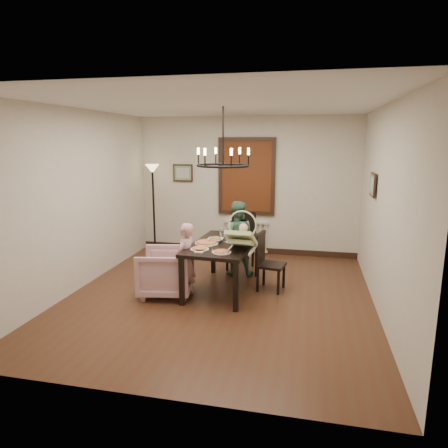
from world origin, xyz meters
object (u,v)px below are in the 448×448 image
at_px(drinking_glass, 227,239).
at_px(chair_far, 240,241).
at_px(chair_right, 271,262).
at_px(armchair, 165,272).
at_px(elderly_woman, 186,266).
at_px(dining_table, 223,248).
at_px(floor_lamp, 154,210).
at_px(baby_bouncer, 242,237).
at_px(seated_man, 236,244).

bearing_deg(drinking_glass, chair_far, 88.54).
distance_m(chair_right, armchair, 1.65).
relative_size(chair_right, elderly_woman, 0.98).
bearing_deg(dining_table, elderly_woman, -139.03).
xyz_separation_m(chair_right, floor_lamp, (-2.63, 1.70, 0.44)).
relative_size(chair_right, baby_bouncer, 1.51).
bearing_deg(dining_table, chair_far, 89.35).
bearing_deg(seated_man, chair_right, 131.60).
relative_size(dining_table, chair_right, 1.82).
xyz_separation_m(baby_bouncer, floor_lamp, (-2.24, 2.21, -0.06)).
xyz_separation_m(chair_right, baby_bouncer, (-0.39, -0.51, 0.50)).
bearing_deg(drinking_glass, chair_right, 11.28).
xyz_separation_m(chair_far, armchair, (-0.89, -1.49, -0.17)).
relative_size(baby_bouncer, floor_lamp, 0.34).
xyz_separation_m(dining_table, chair_right, (0.74, 0.16, -0.22)).
distance_m(dining_table, floor_lamp, 2.66).
distance_m(dining_table, elderly_woman, 0.66).
relative_size(chair_far, drinking_glass, 8.45).
distance_m(dining_table, baby_bouncer, 0.57).
distance_m(elderly_woman, floor_lamp, 2.67).
distance_m(chair_far, drinking_glass, 1.12).
xyz_separation_m(chair_far, chair_right, (0.66, -0.95, -0.07)).
relative_size(armchair, drinking_glass, 6.37).
bearing_deg(armchair, dining_table, 105.51).
bearing_deg(dining_table, drinking_glass, 23.99).
bearing_deg(chair_right, elderly_woman, 123.69).
bearing_deg(armchair, floor_lamp, -164.01).
relative_size(elderly_woman, drinking_glass, 7.53).
distance_m(chair_far, baby_bouncer, 1.54).
xyz_separation_m(elderly_woman, floor_lamp, (-1.40, 2.23, 0.43)).
xyz_separation_m(chair_right, armchair, (-1.55, -0.54, -0.10)).
distance_m(elderly_woman, baby_bouncer, 0.98).
bearing_deg(chair_far, baby_bouncer, -73.38).
bearing_deg(armchair, chair_far, 139.25).
relative_size(armchair, seated_man, 0.73).
bearing_deg(chair_far, dining_table, -88.01).
distance_m(armchair, baby_bouncer, 1.31).
bearing_deg(drinking_glass, armchair, -155.02).
relative_size(elderly_woman, seated_man, 0.87).
bearing_deg(baby_bouncer, dining_table, 137.23).
relative_size(drinking_glass, floor_lamp, 0.07).
bearing_deg(floor_lamp, elderly_woman, -57.94).
bearing_deg(baby_bouncer, armchair, -175.95).
height_order(dining_table, seated_man, seated_man).
relative_size(dining_table, floor_lamp, 0.93).
bearing_deg(seated_man, chair_far, -97.98).
bearing_deg(chair_right, floor_lamp, 67.37).
xyz_separation_m(armchair, elderly_woman, (0.32, 0.00, 0.11)).
bearing_deg(armchair, seated_man, 133.08).
bearing_deg(elderly_woman, seated_man, 165.47).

